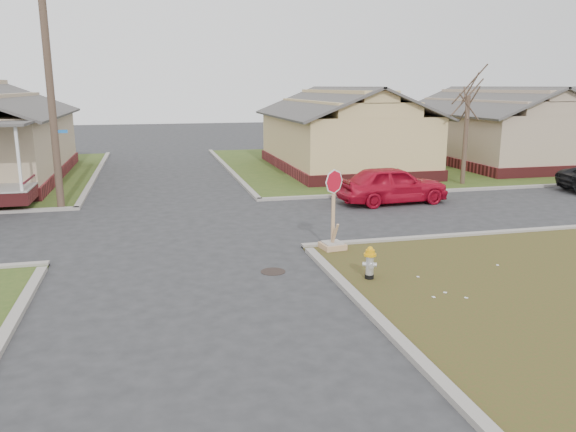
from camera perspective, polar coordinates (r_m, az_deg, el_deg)
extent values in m
plane|color=#29292B|center=(14.76, -10.37, -5.64)|extent=(120.00, 120.00, 0.00)
cube|color=#324A1A|center=(39.51, 21.49, 5.39)|extent=(37.00, 19.00, 0.05)
cylinder|color=black|center=(14.56, -1.53, -5.66)|extent=(0.64, 0.64, 0.01)
cube|color=maroon|center=(32.61, 5.51, 5.28)|extent=(7.20, 11.20, 0.60)
cube|color=#D4B57D|center=(32.43, 5.57, 8.08)|extent=(7.00, 11.00, 2.60)
cube|color=maroon|center=(37.12, 20.31, 5.48)|extent=(7.20, 11.20, 0.60)
cube|color=tan|center=(36.96, 20.51, 7.93)|extent=(7.00, 11.00, 2.60)
cylinder|color=#402F25|center=(23.14, -22.99, 11.61)|extent=(0.28, 0.28, 9.00)
cylinder|color=#402F25|center=(28.42, 17.57, 7.35)|extent=(0.22, 0.22, 4.20)
cylinder|color=black|center=(14.06, 8.26, -6.09)|extent=(0.22, 0.22, 0.10)
cylinder|color=silver|center=(13.97, 8.29, -4.98)|extent=(0.19, 0.19, 0.47)
sphere|color=silver|center=(13.90, 8.33, -4.06)|extent=(0.19, 0.19, 0.19)
cylinder|color=#E5A20C|center=(13.88, 8.33, -3.90)|extent=(0.31, 0.31, 0.06)
cylinder|color=#E5A20C|center=(13.86, 8.34, -3.62)|extent=(0.22, 0.22, 0.10)
sphere|color=#E5A20C|center=(13.85, 8.35, -3.38)|extent=(0.15, 0.15, 0.15)
cube|color=tan|center=(16.44, 4.55, -3.05)|extent=(0.65, 0.65, 0.16)
cube|color=#A09A93|center=(16.41, 4.55, -2.72)|extent=(0.52, 0.52, 0.04)
cube|color=tan|center=(16.17, 4.62, 0.78)|extent=(0.09, 0.05, 2.20)
cylinder|color=red|center=(15.98, 4.72, 3.50)|extent=(0.59, 0.26, 0.63)
cylinder|color=white|center=(15.99, 4.70, 3.51)|extent=(0.66, 0.29, 0.71)
imported|color=#B50C25|center=(23.28, 10.57, 3.17)|extent=(4.62, 2.08, 1.54)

